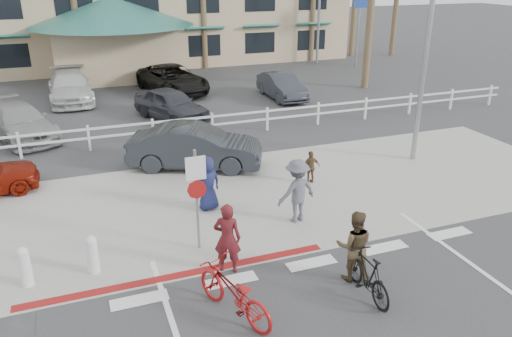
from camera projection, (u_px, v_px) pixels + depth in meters
name	position (u px, v px, depth m)	size (l,w,h in m)	color
ground	(323.00, 277.00, 11.20)	(140.00, 140.00, 0.00)	#333335
bike_path	(372.00, 334.00, 9.47)	(12.00, 16.00, 0.01)	#333335
sidewalk_plaza	(254.00, 197.00, 15.11)	(22.00, 7.00, 0.01)	gray
cross_street	(217.00, 154.00, 18.58)	(40.00, 5.00, 0.01)	#333335
parking_lot	(167.00, 96.00, 26.82)	(50.00, 16.00, 0.01)	#333335
curb_red	(180.00, 275.00, 11.27)	(7.00, 0.25, 0.02)	maroon
rail_fence	(215.00, 125.00, 20.29)	(29.40, 0.16, 1.00)	silver
sign_post	(197.00, 195.00, 11.82)	(0.50, 0.10, 2.90)	gray
bollard_0	(93.00, 255.00, 11.21)	(0.26, 0.26, 0.95)	silver
bollard_1	(25.00, 267.00, 10.75)	(0.26, 0.26, 0.95)	silver
streetlight_0	(429.00, 31.00, 16.38)	(0.60, 2.00, 9.00)	gray
info_sign	(358.00, 25.00, 33.77)	(1.20, 0.16, 5.60)	navy
bike_red	(234.00, 293.00, 9.77)	(0.73, 2.11, 1.11)	maroon
rider_red	(227.00, 238.00, 11.15)	(0.62, 0.40, 1.69)	#511418
bike_black	(368.00, 275.00, 10.42)	(0.48, 1.69, 1.02)	black
rider_black	(354.00, 246.00, 10.87)	(0.81, 0.63, 1.66)	#4A3B26
pedestrian_a	(297.00, 191.00, 13.38)	(1.15, 0.66, 1.78)	#54545F
pedestrian_child	(311.00, 167.00, 15.89)	(0.64, 0.27, 1.09)	brown
pedestrian_b	(208.00, 183.00, 14.08)	(0.78, 0.51, 1.59)	#181D4A
car_white_sedan	(195.00, 147.00, 17.07)	(1.58, 4.53, 1.49)	#21252A
lot_car_1	(19.00, 122.00, 20.00)	(1.92, 4.72, 1.37)	gray
lot_car_2	(171.00, 104.00, 22.45)	(1.67, 4.16, 1.42)	#2B2D34
lot_car_3	(282.00, 86.00, 26.09)	(1.39, 4.00, 1.32)	#282C32
lot_car_4	(70.00, 87.00, 25.55)	(2.08, 5.12, 1.49)	silver
lot_car_5	(173.00, 79.00, 27.29)	(2.46, 5.34, 1.48)	black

